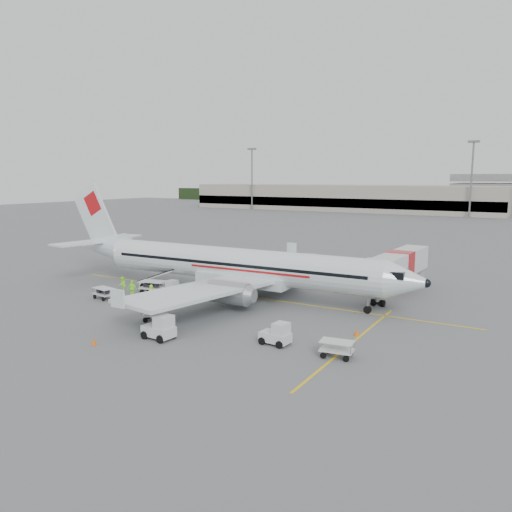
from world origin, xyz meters
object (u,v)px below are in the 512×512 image
(aircraft, at_px, (236,242))
(jet_bridge, at_px, (399,273))
(belt_loader, at_px, (159,276))
(tug_aft, at_px, (169,287))
(tug_fore, at_px, (275,333))
(tug_mid, at_px, (159,327))

(aircraft, xyz_separation_m, jet_bridge, (13.66, 9.27, -3.27))
(aircraft, distance_m, belt_loader, 9.71)
(belt_loader, bearing_deg, tug_aft, -34.31)
(aircraft, distance_m, jet_bridge, 16.82)
(jet_bridge, bearing_deg, tug_fore, -96.66)
(aircraft, relative_size, belt_loader, 7.36)
(jet_bridge, height_order, tug_mid, jet_bridge)
(tug_mid, relative_size, tug_aft, 1.23)
(tug_fore, relative_size, tug_mid, 0.89)
(aircraft, xyz_separation_m, tug_fore, (10.22, -10.88, -4.61))
(belt_loader, xyz_separation_m, tug_mid, (10.98, -12.50, -0.53))
(tug_fore, bearing_deg, belt_loader, 157.66)
(tug_fore, relative_size, tug_aft, 1.10)
(jet_bridge, height_order, tug_aft, jet_bridge)
(tug_fore, height_order, tug_aft, tug_fore)
(jet_bridge, relative_size, tug_aft, 8.50)
(jet_bridge, bearing_deg, tug_aft, -145.67)
(jet_bridge, xyz_separation_m, tug_mid, (-11.38, -23.41, -1.24))
(jet_bridge, distance_m, tug_mid, 26.06)
(tug_mid, height_order, tug_aft, tug_mid)
(aircraft, height_order, tug_mid, aircraft)
(belt_loader, relative_size, tug_fore, 2.52)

